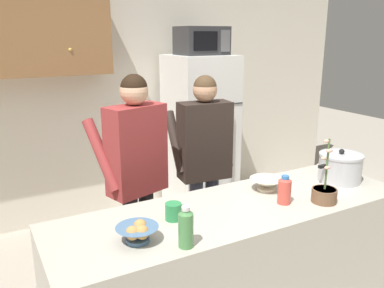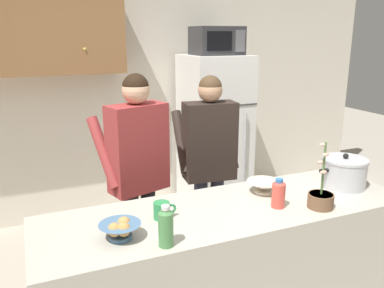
# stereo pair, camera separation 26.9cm
# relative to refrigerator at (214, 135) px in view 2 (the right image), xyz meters

# --- Properties ---
(back_wall_unit) EXTENTS (6.00, 0.48, 2.60)m
(back_wall_unit) POSITION_rel_refrigerator_xyz_m (-1.10, 0.40, 0.60)
(back_wall_unit) COLOR silver
(back_wall_unit) RESTS_ON ground
(kitchen_island) EXTENTS (2.22, 0.68, 0.92)m
(kitchen_island) POSITION_rel_refrigerator_xyz_m (-0.82, -1.85, -0.39)
(kitchen_island) COLOR #BCB7A8
(kitchen_island) RESTS_ON ground
(refrigerator) EXTENTS (0.64, 0.68, 1.70)m
(refrigerator) POSITION_rel_refrigerator_xyz_m (0.00, 0.00, 0.00)
(refrigerator) COLOR white
(refrigerator) RESTS_ON ground
(microwave) EXTENTS (0.48, 0.37, 0.28)m
(microwave) POSITION_rel_refrigerator_xyz_m (0.00, -0.02, 0.99)
(microwave) COLOR #2D2D30
(microwave) RESTS_ON refrigerator
(person_near_pot) EXTENTS (0.58, 0.52, 1.65)m
(person_near_pot) POSITION_rel_refrigerator_xyz_m (-1.15, -1.07, 0.18)
(person_near_pot) COLOR black
(person_near_pot) RESTS_ON ground
(person_by_sink) EXTENTS (0.52, 0.45, 1.60)m
(person_by_sink) POSITION_rel_refrigerator_xyz_m (-0.54, -0.99, 0.15)
(person_by_sink) COLOR #33384C
(person_by_sink) RESTS_ON ground
(cooking_pot) EXTENTS (0.40, 0.29, 0.23)m
(cooking_pot) POSITION_rel_refrigerator_xyz_m (0.05, -1.84, 0.17)
(cooking_pot) COLOR silver
(cooking_pot) RESTS_ON kitchen_island
(coffee_mug) EXTENTS (0.13, 0.09, 0.10)m
(coffee_mug) POSITION_rel_refrigerator_xyz_m (-1.22, -1.82, 0.12)
(coffee_mug) COLOR #2D8C4C
(coffee_mug) RESTS_ON kitchen_island
(bread_bowl) EXTENTS (0.21, 0.21, 0.10)m
(bread_bowl) POSITION_rel_refrigerator_xyz_m (-1.49, -1.96, 0.12)
(bread_bowl) COLOR #4C7299
(bread_bowl) RESTS_ON kitchen_island
(empty_bowl) EXTENTS (0.22, 0.22, 0.08)m
(empty_bowl) POSITION_rel_refrigerator_xyz_m (-0.51, -1.73, 0.12)
(empty_bowl) COLOR beige
(empty_bowl) RESTS_ON kitchen_island
(bottle_near_edge) EXTENTS (0.08, 0.08, 0.18)m
(bottle_near_edge) POSITION_rel_refrigerator_xyz_m (-0.55, -1.95, 0.16)
(bottle_near_edge) COLOR #D84C3F
(bottle_near_edge) RESTS_ON kitchen_island
(bottle_mid_counter) EXTENTS (0.07, 0.07, 0.21)m
(bottle_mid_counter) POSITION_rel_refrigerator_xyz_m (-1.30, -2.11, 0.17)
(bottle_mid_counter) COLOR #4C8C4C
(bottle_mid_counter) RESTS_ON kitchen_island
(potted_orchid) EXTENTS (0.15, 0.15, 0.40)m
(potted_orchid) POSITION_rel_refrigerator_xyz_m (-0.32, -2.05, 0.13)
(potted_orchid) COLOR brown
(potted_orchid) RESTS_ON kitchen_island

